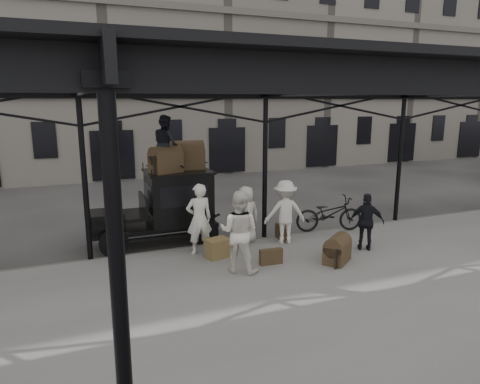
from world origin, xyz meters
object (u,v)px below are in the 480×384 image
object	(u,v)px
porter_official	(367,222)
steamer_trunk_platform	(337,251)
taxi	(168,203)
porter_left	(199,219)
bicycle	(329,214)
steamer_trunk_roof_near	(166,162)

from	to	relation	value
porter_official	steamer_trunk_platform	size ratio (longest dim) A/B	1.95
taxi	steamer_trunk_platform	size ratio (longest dim) A/B	4.47
steamer_trunk_platform	porter_official	bearing A→B (deg)	-14.89
steamer_trunk_platform	porter_left	bearing A→B (deg)	110.96
porter_left	porter_official	distance (m)	4.58
porter_left	porter_official	xyz separation A→B (m)	(4.35, -1.43, -0.17)
taxi	steamer_trunk_platform	bearing A→B (deg)	-45.57
porter_official	steamer_trunk_platform	world-z (taller)	porter_official
bicycle	steamer_trunk_platform	xyz separation A→B (m)	(-1.30, -2.38, -0.26)
bicycle	steamer_trunk_roof_near	distance (m)	5.33
porter_official	bicycle	size ratio (longest dim) A/B	0.75
taxi	steamer_trunk_roof_near	xyz separation A→B (m)	(-0.08, -0.25, 1.30)
porter_left	steamer_trunk_roof_near	distance (m)	2.06
porter_left	steamer_trunk_roof_near	world-z (taller)	steamer_trunk_roof_near
bicycle	steamer_trunk_roof_near	xyz separation A→B (m)	(-4.92, 0.98, 1.79)
steamer_trunk_roof_near	taxi	bearing A→B (deg)	51.17
porter_official	porter_left	bearing A→B (deg)	14.61
taxi	steamer_trunk_roof_near	size ratio (longest dim) A/B	4.17
porter_official	bicycle	distance (m)	1.88
bicycle	steamer_trunk_roof_near	bearing A→B (deg)	92.71
taxi	steamer_trunk_roof_near	world-z (taller)	steamer_trunk_roof_near
bicycle	steamer_trunk_roof_near	world-z (taller)	steamer_trunk_roof_near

